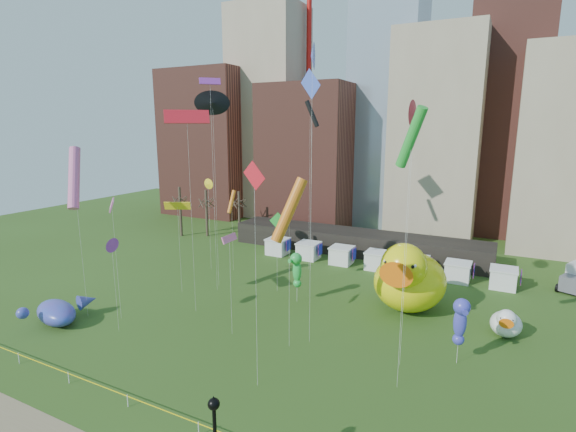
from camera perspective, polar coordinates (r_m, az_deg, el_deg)
The scene contains 28 objects.
skyline at distance 80.41m, azimuth 18.14°, elevation 13.21°, with size 101.00×23.00×68.00m.
pavilion at distance 65.52m, azimuth 8.90°, elevation -3.43°, with size 38.00×6.00×3.20m, color black.
vendor_tents at distance 58.76m, azimuth 11.69°, elevation -5.82°, with size 33.24×2.80×2.40m.
bare_trees at distance 75.81m, azimuth -10.52°, elevation 0.46°, with size 8.44×6.44×8.50m.
caution_tape at distance 29.86m, azimuth -11.72°, elevation -25.38°, with size 50.00×0.06×0.90m.
big_duck at distance 45.96m, azimuth 15.59°, elevation -7.89°, with size 7.71×10.06×7.58m.
small_duck at distance 44.50m, azimuth 26.78°, elevation -12.45°, with size 2.71×3.66×2.83m.
seahorse_green at distance 46.27m, azimuth 1.16°, elevation -6.75°, with size 1.65×1.86×5.50m.
seahorse_purple at distance 37.23m, azimuth 21.74°, elevation -12.36°, with size 1.68×1.89×5.53m.
whale_inflatable at distance 47.99m, azimuth -27.99°, elevation -11.04°, with size 6.18×7.11×2.46m.
kite_0 at distance 28.78m, azimuth -4.46°, elevation 4.35°, with size 1.93×0.43×16.38m.
kite_1 at distance 38.09m, azimuth -7.73°, elevation -3.02°, with size 0.37×2.03×9.33m.
kite_2 at distance 54.73m, azimuth 3.18°, elevation 13.24°, with size 1.94×0.60×21.72m.
kite_3 at distance 48.31m, azimuth -1.48°, elevation -0.73°, with size 1.70×0.36×9.21m.
kite_4 at distance 56.40m, azimuth -10.49°, elevation 4.12°, with size 1.32×0.63×12.02m.
kite_5 at distance 55.33m, azimuth 2.98°, elevation 16.62°, with size 3.34×1.60×25.50m.
kite_6 at distance 34.86m, azimuth 0.17°, elevation 0.76°, with size 2.78×2.93×14.61m.
kite_7 at distance 48.21m, azimuth -10.23°, elevation 16.65°, with size 1.79×1.84×23.57m.
kite_8 at distance 32.47m, azimuth 16.27°, elevation 12.74°, with size 0.26×1.91×20.42m.
kite_9 at distance 43.54m, azimuth -22.19°, elevation 1.33°, with size 2.71×2.51×11.91m.
kite_10 at distance 49.46m, azimuth -9.90°, elevation 14.45°, with size 2.02×2.15×22.40m.
kite_11 at distance 29.38m, azimuth 15.92°, elevation 9.87°, with size 2.34×1.93×19.90m.
kite_12 at distance 49.21m, azimuth -14.35°, elevation 1.27°, with size 2.80×1.64×10.44m.
kite_13 at distance 35.47m, azimuth 3.24°, elevation 20.18°, with size 0.93×1.98×24.88m.
kite_14 at distance 55.69m, azimuth -7.44°, elevation 1.86°, with size 0.51×1.73×10.61m.
kite_15 at distance 41.59m, azimuth -22.21°, elevation -3.63°, with size 0.47×1.26×8.85m.
kite_16 at distance 42.55m, azimuth -13.18°, elevation 12.53°, with size 3.32×3.34×20.09m.
kite_17 at distance 45.33m, azimuth -26.34°, elevation 4.51°, with size 2.92×3.29×16.75m.
Camera 1 is at (15.48, -18.20, 18.59)m, focal length 27.00 mm.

